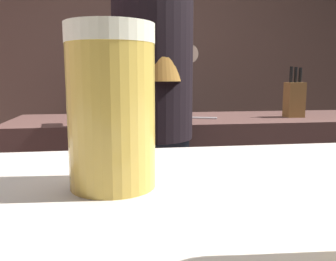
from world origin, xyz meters
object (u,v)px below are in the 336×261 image
bottle_vinegar (150,64)px  bartender (153,118)px  pint_glass_far (112,108)px  mixing_bowl (94,115)px  bottle_soy (96,63)px  chefs_knife (195,118)px  knife_block (294,99)px  bottle_olive_oil (133,64)px

bottle_vinegar → bartender: bearing=-95.0°
pint_glass_far → bottle_vinegar: bearing=83.9°
mixing_bowl → bottle_soy: bottle_soy is taller
bottle_soy → bottle_vinegar: (0.48, 0.04, -0.01)m
chefs_knife → pint_glass_far: 1.66m
pint_glass_far → bottle_soy: bearing=93.4°
bartender → bottle_vinegar: (0.15, 1.77, 0.29)m
knife_block → bottle_vinegar: 1.56m
bartender → knife_block: 0.95m
bartender → knife_block: bartender is taller
bartender → pint_glass_far: 1.20m
mixing_bowl → bottle_vinegar: bearing=71.3°
mixing_bowl → pint_glass_far: size_ratio=1.15×
knife_block → bartender: bearing=-155.3°
bartender → bottle_vinegar: 1.80m
bartender → mixing_bowl: bartender is taller
mixing_bowl → knife_block: bearing=-4.3°
mixing_bowl → bottle_vinegar: (0.44, 1.29, 0.32)m
bartender → pint_glass_far: bartender is taller
knife_block → mixing_bowl: (-1.14, 0.09, -0.08)m
pint_glass_far → bottle_vinegar: bottle_vinegar is taller
bartender → chefs_knife: 0.49m
bottle_soy → bottle_olive_oil: (0.32, -0.06, -0.01)m
bottle_vinegar → bottle_olive_oil: bearing=-147.0°
bottle_olive_oil → bottle_vinegar: (0.16, 0.11, 0.00)m
bartender → chefs_knife: (0.28, 0.41, -0.05)m
knife_block → bottle_soy: (-1.19, 1.33, 0.24)m
bottle_soy → bartender: bearing=-79.2°
mixing_bowl → bottle_soy: 1.29m
mixing_bowl → bottle_olive_oil: (0.27, 1.18, 0.32)m
knife_block → bottle_vinegar: size_ratio=1.29×
bartender → pint_glass_far: (-0.16, -1.18, 0.15)m
pint_glass_far → knife_block: bearing=57.1°
pint_glass_far → bottle_olive_oil: 2.85m
knife_block → chefs_knife: bearing=178.9°
chefs_knife → bottle_soy: bottle_soy is taller
bartender → bottle_vinegar: size_ratio=7.44×
chefs_knife → bottle_vinegar: bottle_vinegar is taller
mixing_bowl → bottle_soy: size_ratio=0.69×
bartender → knife_block: size_ratio=5.77×
knife_block → bottle_vinegar: (-0.70, 1.38, 0.24)m
bottle_soy → bottle_vinegar: size_ratio=1.07×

